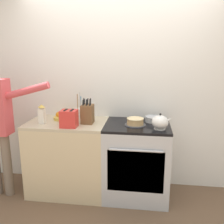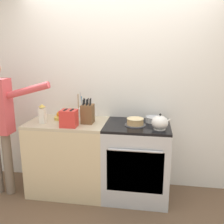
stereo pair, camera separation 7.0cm
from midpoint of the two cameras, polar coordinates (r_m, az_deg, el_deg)
ground_plane at (r=3.12m, az=0.98°, el=-21.03°), size 16.00×16.00×0.00m
wall_back at (r=3.25m, az=2.71°, el=5.27°), size 8.00×0.04×2.60m
counter_cabinet at (r=3.29m, az=-9.19°, el=-9.95°), size 0.96×0.64×0.93m
stove_range at (r=3.14m, az=6.26°, el=-11.03°), size 0.77×0.67×0.93m
layer_cake at (r=2.94m, az=6.01°, el=-2.30°), size 0.24×0.24×0.09m
tea_kettle at (r=2.82m, az=11.62°, el=-2.39°), size 0.23×0.18×0.18m
mixing_bowl at (r=3.11m, az=10.11°, el=-1.64°), size 0.20×0.20×0.07m
knife_block at (r=3.02m, az=-4.94°, el=-0.37°), size 0.14×0.17×0.31m
utensil_crock at (r=3.29m, az=-6.69°, el=-0.03°), size 0.10×0.10×0.34m
fruit_bowl at (r=3.25m, az=-10.73°, el=-0.91°), size 0.22×0.22×0.10m
toaster at (r=2.90m, az=-9.14°, el=-1.43°), size 0.20×0.16×0.20m
milk_carton at (r=3.10m, az=-14.96°, el=-0.50°), size 0.07×0.07×0.23m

